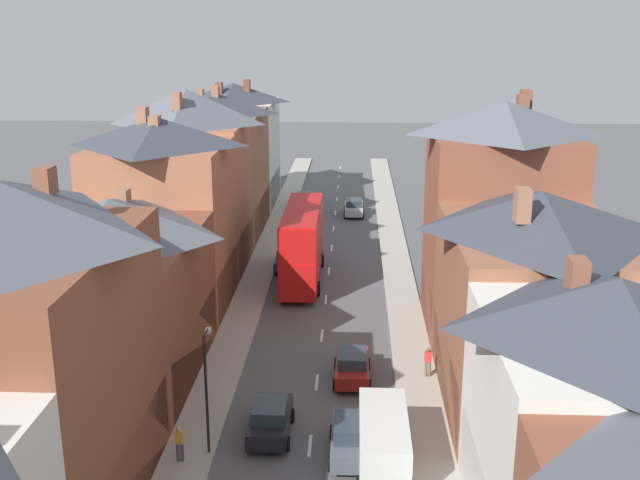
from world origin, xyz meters
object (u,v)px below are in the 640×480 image
at_px(car_mid_black, 305,201).
at_px(pedestrian_mid_left, 179,442).
at_px(car_parked_left_b, 270,419).
at_px(pedestrian_mid_right, 428,360).
at_px(car_parked_right_a, 351,437).
at_px(delivery_van, 383,441).
at_px(car_near_silver, 352,365).
at_px(car_near_blue, 354,207).
at_px(street_lamp, 207,384).
at_px(double_decker_bus_lead, 302,243).
at_px(car_mid_white, 288,257).

xyz_separation_m(car_mid_black, pedestrian_mid_left, (-2.21, -45.21, 0.22)).
height_order(car_mid_black, car_parked_left_b, car_parked_left_b).
bearing_deg(pedestrian_mid_right, car_parked_right_a, -118.02).
bearing_deg(delivery_van, car_mid_black, 97.79).
bearing_deg(car_near_silver, car_parked_left_b, -122.69).
bearing_deg(pedestrian_mid_left, car_parked_left_b, 34.51).
bearing_deg(pedestrian_mid_left, car_near_blue, 80.52).
relative_size(car_near_silver, delivery_van, 0.76).
bearing_deg(street_lamp, car_parked_right_a, 1.06).
relative_size(double_decker_bus_lead, car_mid_black, 2.51).
height_order(car_near_silver, car_mid_black, car_mid_black).
distance_m(car_near_blue, car_mid_white, 17.02).
relative_size(car_parked_right_a, car_mid_black, 0.94).
bearing_deg(car_parked_left_b, car_parked_right_a, -21.51).
xyz_separation_m(car_parked_right_a, car_mid_white, (-4.90, 25.27, -0.02)).
distance_m(car_mid_black, pedestrian_mid_right, 37.93).
xyz_separation_m(car_near_blue, car_mid_black, (-4.90, 2.65, -0.01)).
relative_size(double_decker_bus_lead, car_mid_white, 2.36).
distance_m(car_near_silver, street_lamp, 9.67).
bearing_deg(car_mid_black, delivery_van, -82.21).
height_order(car_near_silver, pedestrian_mid_right, pedestrian_mid_right).
height_order(car_near_silver, pedestrian_mid_left, pedestrian_mid_left).
distance_m(car_near_silver, car_mid_white, 18.89).
xyz_separation_m(double_decker_bus_lead, pedestrian_mid_left, (-3.50, -23.39, -1.78)).
bearing_deg(car_near_blue, car_near_silver, -90.00).
relative_size(car_mid_white, pedestrian_mid_left, 2.84).
height_order(double_decker_bus_lead, pedestrian_mid_right, double_decker_bus_lead).
xyz_separation_m(double_decker_bus_lead, car_parked_right_a, (3.61, -22.40, -1.97)).
bearing_deg(car_near_silver, car_mid_black, 97.51).
xyz_separation_m(car_near_silver, car_mid_white, (-4.90, 18.24, 0.02)).
height_order(delivery_van, pedestrian_mid_left, delivery_van).
bearing_deg(car_near_blue, pedestrian_mid_right, -83.51).
relative_size(car_near_silver, car_parked_right_a, 0.98).
relative_size(car_near_silver, car_mid_black, 0.92).
xyz_separation_m(car_near_blue, car_parked_left_b, (-3.60, -40.15, 0.01)).
relative_size(pedestrian_mid_left, street_lamp, 0.29).
xyz_separation_m(car_near_blue, pedestrian_mid_left, (-7.11, -42.57, 0.21)).
bearing_deg(street_lamp, delivery_van, -7.49).
bearing_deg(car_near_silver, double_decker_bus_lead, 103.22).
relative_size(car_parked_left_b, street_lamp, 0.72).
xyz_separation_m(car_near_silver, pedestrian_mid_right, (3.90, 0.29, 0.23)).
relative_size(double_decker_bus_lead, delivery_van, 2.08).
height_order(car_mid_black, delivery_van, delivery_van).
bearing_deg(car_near_silver, car_mid_white, 105.03).
relative_size(car_parked_right_a, car_parked_left_b, 1.03).
height_order(car_mid_white, pedestrian_mid_right, pedestrian_mid_right).
relative_size(car_near_blue, car_mid_white, 0.88).
distance_m(car_near_silver, car_mid_black, 37.51).
bearing_deg(car_mid_black, pedestrian_mid_right, -76.59).
xyz_separation_m(delivery_van, pedestrian_mid_left, (-8.41, 0.08, -0.30)).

